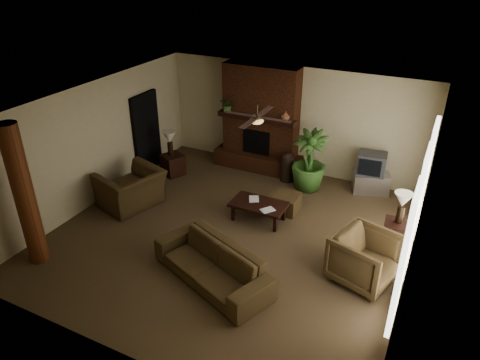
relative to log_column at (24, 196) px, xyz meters
The scene contains 23 objects.
room_shell 3.80m from the log_column, 39.13° to the left, with size 7.00×7.00×7.00m.
fireplace 6.02m from the log_column, 69.07° to the left, with size 2.40×0.70×2.80m.
windows 6.91m from the log_column, 22.11° to the left, with size 0.08×3.65×2.35m.
log_column is the anchor object (origin of this frame).
doorway 4.24m from the log_column, 96.65° to the left, with size 0.10×1.00×2.10m, color black.
ceiling_fan 4.45m from the log_column, 38.87° to the left, with size 1.35×1.35×0.37m.
sofa 3.56m from the log_column, 16.32° to the left, with size 2.39×0.70×0.93m, color #47371E.
armchair_left 2.59m from the log_column, 82.58° to the left, with size 1.33×0.86×1.16m, color #47371E.
armchair_right 6.20m from the log_column, 20.58° to the left, with size 1.03×0.96×1.05m, color #47371E.
coffee_table 4.63m from the log_column, 44.25° to the left, with size 1.20×0.70×0.43m.
ottoman 5.38m from the log_column, 46.37° to the left, with size 0.60×0.60×0.40m, color #47371E.
tv_stand 7.67m from the log_column, 47.01° to the left, with size 0.85×0.50×0.50m, color #BDBDC0.
tv 7.58m from the log_column, 47.16° to the left, with size 0.70×0.59×0.52m.
floor_vase 6.14m from the log_column, 59.10° to the left, with size 0.34×0.34×0.77m.
floor_plant 6.34m from the log_column, 53.46° to the left, with size 0.86×1.53×0.86m, color #386126.
side_table_left 4.36m from the log_column, 86.22° to the left, with size 0.50×0.50×0.55m, color black.
lamp_left 4.24m from the log_column, 86.93° to the left, with size 0.44×0.44×0.65m.
side_table_right 7.12m from the log_column, 29.80° to the left, with size 0.50×0.50×0.55m, color black.
lamp_right 7.06m from the log_column, 30.09° to the left, with size 0.45×0.45×0.65m.
mantel_plant 5.50m from the log_column, 75.83° to the left, with size 0.38×0.42×0.33m, color #386126.
mantel_vase 6.14m from the log_column, 61.47° to the left, with size 0.22×0.23×0.22m, color #905739.
book_a 4.44m from the log_column, 47.01° to the left, with size 0.22×0.03×0.29m, color #999999.
book_b 4.65m from the log_column, 41.22° to the left, with size 0.21×0.02×0.29m, color #999999.
Camera 1 is at (3.60, -6.90, 5.38)m, focal length 33.23 mm.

